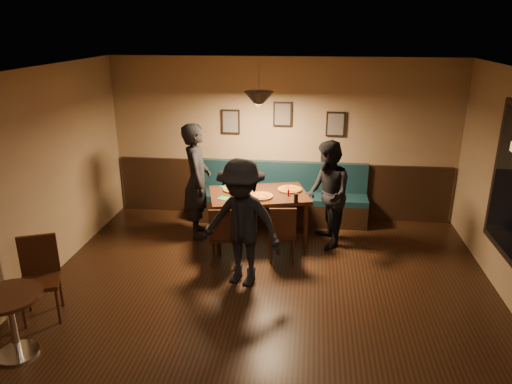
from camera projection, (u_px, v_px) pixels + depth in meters
floor at (259, 328)px, 5.52m from camera, size 7.00×7.00×0.00m
ceiling at (260, 80)px, 4.59m from camera, size 7.00×7.00×0.00m
wall_back at (282, 140)px, 8.34m from camera, size 6.00×0.00×6.00m
wainscot at (281, 189)px, 8.61m from camera, size 5.88×0.06×1.00m
booth_bench at (280, 194)px, 8.35m from camera, size 3.00×0.60×1.00m
picture_left at (231, 122)px, 8.31m from camera, size 0.32×0.04×0.42m
picture_center at (283, 114)px, 8.16m from camera, size 0.32×0.04×0.42m
picture_right at (336, 124)px, 8.11m from camera, size 0.32×0.04×0.42m
pendant_lamp at (259, 100)px, 7.00m from camera, size 0.44×0.44×0.25m
dining_table at (259, 217)px, 7.61m from camera, size 1.70×1.32×0.80m
chair_near_left at (224, 234)px, 6.88m from camera, size 0.45×0.45×0.90m
chair_near_right at (282, 232)px, 7.01m from camera, size 0.43×0.43×0.87m
diner_left at (197, 181)px, 7.65m from camera, size 0.58×0.76×1.87m
diner_right at (327, 195)px, 7.33m from camera, size 0.79×0.93×1.67m
diner_front at (242, 223)px, 6.21m from camera, size 1.26×0.96×1.73m
pizza_a at (234, 189)px, 7.60m from camera, size 0.45×0.45×0.04m
pizza_b at (261, 196)px, 7.31m from camera, size 0.48×0.48×0.04m
pizza_c at (290, 189)px, 7.60m from camera, size 0.48×0.48×0.04m
soda_glass at (296, 198)px, 7.09m from camera, size 0.07×0.07×0.14m
tabasco_bottle at (288, 192)px, 7.34m from camera, size 0.04×0.04×0.13m
napkin_a at (227, 187)px, 7.76m from camera, size 0.23×0.23×0.01m
napkin_b at (224, 198)px, 7.27m from camera, size 0.19×0.19×0.01m
cutlery_set at (253, 201)px, 7.15m from camera, size 0.19×0.03×0.00m
cafe_table at (13, 325)px, 4.96m from camera, size 0.70×0.70×0.72m
cafe_chair_far at (39, 280)px, 5.57m from camera, size 0.57×0.57×0.98m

